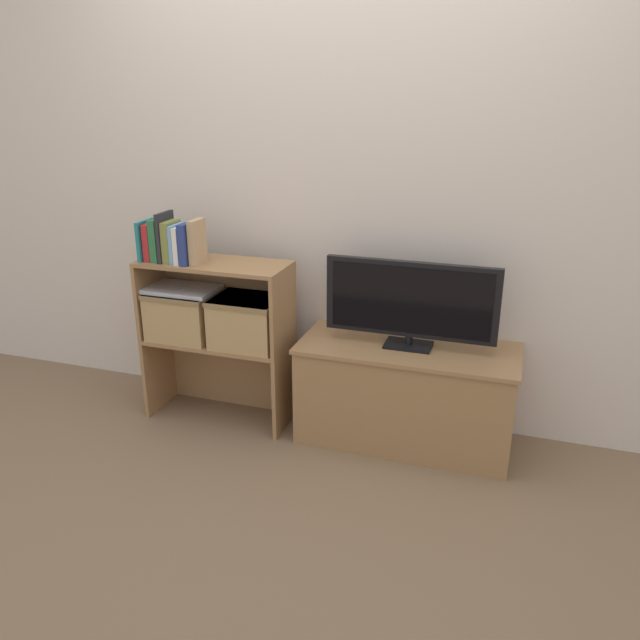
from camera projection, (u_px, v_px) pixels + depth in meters
name	position (u px, v px, depth m)	size (l,w,h in m)	color
ground_plane	(310.00, 446.00, 3.06)	(16.00, 16.00, 0.00)	brown
wall_back	(340.00, 186.00, 3.06)	(10.00, 0.05, 2.40)	beige
tv_stand	(406.00, 394.00, 3.04)	(1.04, 0.45, 0.50)	olive
tv	(411.00, 302.00, 2.88)	(0.80, 0.14, 0.41)	black
bookshelf_lower_tier	(225.00, 364.00, 3.32)	(0.75, 0.31, 0.44)	olive
bookshelf_upper_tier	(220.00, 288.00, 3.17)	(0.75, 0.31, 0.41)	olive
book_teal	(146.00, 240.00, 3.09)	(0.02, 0.16, 0.20)	#1E7075
book_crimson	(152.00, 241.00, 3.08)	(0.03, 0.13, 0.18)	#B22328
book_forest	(159.00, 240.00, 3.07)	(0.04, 0.14, 0.21)	#286638
book_charcoal	(166.00, 237.00, 3.05)	(0.02, 0.15, 0.24)	#232328
book_olive	(172.00, 241.00, 3.05)	(0.04, 0.14, 0.20)	olive
book_skyblue	(177.00, 243.00, 3.04)	(0.02, 0.14, 0.19)	#709ECC
book_ivory	(183.00, 244.00, 3.03)	(0.03, 0.16, 0.18)	silver
book_navy	(189.00, 243.00, 3.02)	(0.04, 0.16, 0.20)	navy
book_tan	(197.00, 242.00, 3.00)	(0.04, 0.12, 0.22)	tan
storage_basket_left	(184.00, 312.00, 3.20)	(0.33, 0.28, 0.25)	tan
storage_basket_right	(247.00, 319.00, 3.10)	(0.33, 0.28, 0.25)	tan
laptop	(182.00, 289.00, 3.16)	(0.36, 0.24, 0.02)	#BCBCC1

